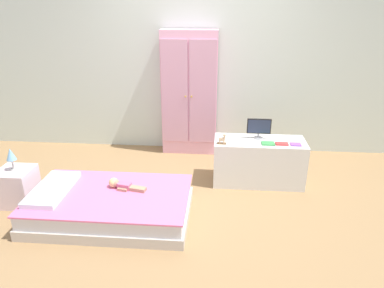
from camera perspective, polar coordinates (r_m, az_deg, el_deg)
ground_plane at (r=3.83m, az=-0.82°, el=-9.63°), size 10.00×10.00×0.02m
back_wall at (r=4.87m, az=0.93°, el=14.44°), size 6.40×0.05×2.70m
bed at (r=3.64m, az=-12.89°, el=-9.53°), size 1.54×0.95×0.26m
pillow at (r=3.77m, az=-21.46°, el=-6.72°), size 0.32×0.68×0.05m
doll at (r=3.64m, az=-11.41°, el=-6.39°), size 0.39×0.16×0.10m
nightstand at (r=4.17m, az=-26.18°, el=-6.12°), size 0.34×0.34×0.39m
table_lamp at (r=4.02m, az=-27.04°, el=-1.61°), size 0.10×0.10×0.24m
wardrobe at (r=4.81m, az=-0.42°, el=8.05°), size 0.74×0.27×1.66m
tv_stand at (r=4.20m, az=10.60°, el=-2.77°), size 1.03×0.43×0.52m
tv_monitor at (r=4.12m, az=10.69°, el=2.67°), size 0.27×0.10×0.23m
rocking_horse_toy at (r=3.93m, az=4.93°, el=0.79°), size 0.10×0.04×0.12m
book_green at (r=4.02m, az=12.08°, el=0.09°), size 0.14×0.11×0.01m
book_red at (r=4.04m, az=14.21°, el=0.03°), size 0.14×0.08×0.02m
book_purple at (r=4.07m, az=16.29°, el=-0.06°), size 0.11×0.10×0.01m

